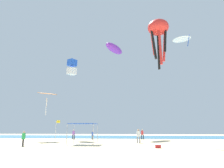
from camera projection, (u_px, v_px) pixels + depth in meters
The scene contains 15 objects.
ground at pixel (102, 148), 20.66m from camera, with size 110.00×110.00×0.10m, color beige.
ocean_strip at pixel (121, 137), 48.85m from camera, with size 110.00×19.60×0.03m, color teal.
canopy_tent at pixel (83, 125), 25.51m from camera, with size 3.32×2.89×2.58m.
person_near_tent at pixel (93, 134), 36.31m from camera, with size 0.39×0.41×1.62m.
person_leftmost at pixel (138, 135), 27.16m from camera, with size 0.51×0.45×1.89m.
person_central at pixel (74, 133), 37.70m from camera, with size 0.49×0.43×1.81m.
person_rightmost at pixel (24, 137), 22.46m from camera, with size 0.39×0.42×1.66m.
person_far_shore at pixel (142, 133), 37.04m from camera, with size 0.49×0.43×1.83m.
banner_flag at pixel (56, 129), 28.14m from camera, with size 0.61×0.06×3.09m.
cooler_box at pixel (158, 146), 20.09m from camera, with size 0.57×0.37×0.35m.
kite_delta_white at pixel (181, 38), 41.02m from camera, with size 5.18×5.17×3.05m.
kite_octopus_red at pixel (158, 30), 27.55m from camera, with size 3.94×3.94×6.83m.
kite_inflatable_purple at pixel (114, 49), 50.62m from camera, with size 5.27×7.32×2.76m.
kite_box_blue at pixel (72, 67), 42.55m from camera, with size 2.21×2.18×3.38m.
kite_diamond_orange at pixel (47, 95), 35.19m from camera, with size 3.89×3.89×4.05m.
Camera 1 is at (3.46, -21.37, 1.88)m, focal length 31.76 mm.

